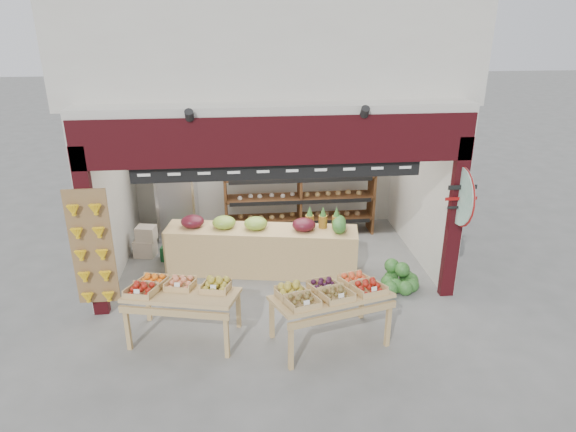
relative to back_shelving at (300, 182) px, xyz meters
The scene contains 11 objects.
ground 2.11m from the back_shelving, 111.47° to the right, with size 60.00×60.00×0.00m, color #61605C.
shop_structure 2.87m from the back_shelving, behind, with size 6.36×5.12×5.40m.
banana_board 4.41m from the back_shelving, 140.04° to the right, with size 0.60×0.15×1.80m.
gift_sign 3.56m from the back_shelving, 53.22° to the right, with size 0.04×0.93×0.92m.
back_shelving is the anchor object (origin of this frame).
refrigerator 2.48m from the back_shelving, behind, with size 0.76×0.76×1.95m, color silver.
cardboard_stack 3.04m from the back_shelving, 164.17° to the right, with size 1.00×0.72×0.60m.
mid_counter 1.97m from the back_shelving, 118.53° to the right, with size 3.39×1.22×1.05m.
display_table_left 4.06m from the back_shelving, 121.97° to the right, with size 1.65×1.15×0.97m.
display_table_right 3.82m from the back_shelving, 90.69° to the right, with size 1.72×1.23×1.00m.
watermelon_pile 2.99m from the back_shelving, 60.82° to the right, with size 0.67×0.63×0.48m.
Camera 1 is at (-0.57, -8.12, 4.37)m, focal length 32.00 mm.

